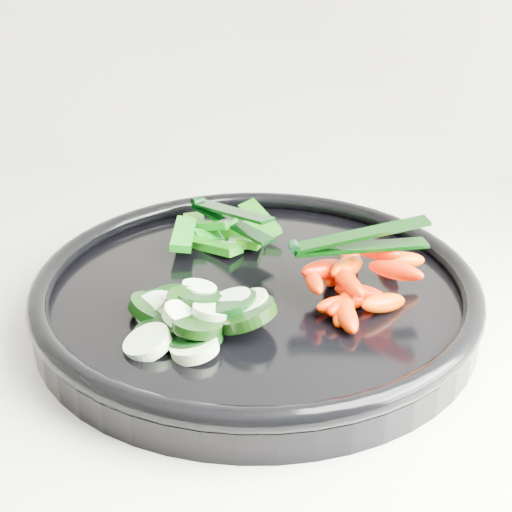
# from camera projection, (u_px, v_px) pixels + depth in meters

# --- Properties ---
(veggie_tray) EXTENTS (0.40, 0.40, 0.04)m
(veggie_tray) POSITION_uv_depth(u_px,v_px,m) (256.00, 292.00, 0.60)
(veggie_tray) COLOR black
(veggie_tray) RESTS_ON counter
(cucumber_pile) EXTENTS (0.14, 0.12, 0.04)m
(cucumber_pile) POSITION_uv_depth(u_px,v_px,m) (190.00, 312.00, 0.55)
(cucumber_pile) COLOR black
(cucumber_pile) RESTS_ON veggie_tray
(carrot_pile) EXTENTS (0.11, 0.15, 0.05)m
(carrot_pile) POSITION_uv_depth(u_px,v_px,m) (355.00, 280.00, 0.58)
(carrot_pile) COLOR #DE4B00
(carrot_pile) RESTS_ON veggie_tray
(pepper_pile) EXTENTS (0.10, 0.10, 0.03)m
(pepper_pile) POSITION_uv_depth(u_px,v_px,m) (221.00, 234.00, 0.68)
(pepper_pile) COLOR #116F0A
(pepper_pile) RESTS_ON veggie_tray
(tong_carrot) EXTENTS (0.11, 0.04, 0.02)m
(tong_carrot) POSITION_uv_depth(u_px,v_px,m) (357.00, 241.00, 0.57)
(tong_carrot) COLOR black
(tong_carrot) RESTS_ON carrot_pile
(tong_pepper) EXTENTS (0.09, 0.09, 0.02)m
(tong_pepper) POSITION_uv_depth(u_px,v_px,m) (229.00, 216.00, 0.67)
(tong_pepper) COLOR black
(tong_pepper) RESTS_ON pepper_pile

